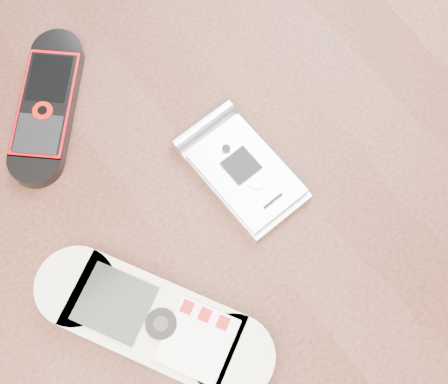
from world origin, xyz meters
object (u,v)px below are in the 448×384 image
at_px(nokia_white, 154,322).
at_px(nokia_black_red, 47,105).
at_px(motorola_razr, 243,172).
at_px(table, 220,239).

distance_m(nokia_white, nokia_black_red, 0.19).
bearing_deg(motorola_razr, nokia_black_red, 120.41).
bearing_deg(table, motorola_razr, 9.23).
bearing_deg(nokia_black_red, motorola_razr, -15.18).
bearing_deg(nokia_white, motorola_razr, -6.02).
xyz_separation_m(table, nokia_white, (-0.09, -0.04, 0.12)).
distance_m(nokia_white, motorola_razr, 0.13).
relative_size(table, nokia_black_red, 9.08).
xyz_separation_m(nokia_white, nokia_black_red, (0.03, 0.18, -0.00)).
distance_m(table, nokia_black_red, 0.19).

